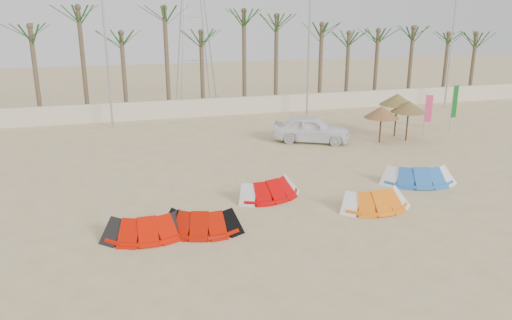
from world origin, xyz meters
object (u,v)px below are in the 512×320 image
object	(u,v)px
kite_red_right	(268,187)
parasol_mid	(409,107)
kite_orange	(373,198)
kite_red_mid	(199,219)
parasol_right	(397,99)
kite_red_left	(146,224)
parasol_left	(381,112)
car	(312,129)
kite_blue	(415,173)

from	to	relation	value
kite_red_right	parasol_mid	bearing A→B (deg)	31.24
kite_orange	parasol_mid	xyz separation A→B (m)	(7.18, 8.96, 1.68)
kite_red_mid	kite_red_right	xyz separation A→B (m)	(3.43, 2.55, 0.00)
parasol_mid	parasol_right	distance (m)	1.18
kite_red_left	parasol_right	size ratio (longest dim) A/B	1.13
parasol_left	car	size ratio (longest dim) A/B	0.48
kite_blue	parasol_left	distance (m)	7.29
kite_red_left	kite_orange	bearing A→B (deg)	0.46
kite_orange	parasol_mid	world-z (taller)	parasol_mid
kite_red_mid	kite_orange	bearing A→B (deg)	1.32
kite_orange	parasol_mid	size ratio (longest dim) A/B	1.21
parasol_right	car	world-z (taller)	parasol_right
kite_red_right	parasol_mid	distance (m)	12.78
kite_red_mid	parasol_mid	xyz separation A→B (m)	(14.26, 9.12, 1.68)
kite_red_right	kite_orange	size ratio (longest dim) A/B	1.11
kite_orange	parasol_left	distance (m)	10.66
kite_blue	kite_red_right	bearing A→B (deg)	178.56
parasol_mid	parasol_right	world-z (taller)	parasol_right
kite_red_right	parasol_left	world-z (taller)	parasol_left
kite_red_right	kite_red_mid	bearing A→B (deg)	-143.38
kite_red_left	parasol_left	xyz separation A→B (m)	(14.38, 9.13, 1.42)
kite_orange	kite_blue	distance (m)	4.04
kite_red_mid	parasol_mid	world-z (taller)	parasol_mid
parasol_mid	kite_blue	bearing A→B (deg)	-119.42
kite_red_mid	kite_red_right	size ratio (longest dim) A/B	0.97
kite_red_right	car	world-z (taller)	car
parasol_mid	car	distance (m)	5.94
parasol_right	kite_red_mid	bearing A→B (deg)	-144.05
kite_blue	parasol_left	world-z (taller)	parasol_left
parasol_left	parasol_mid	bearing A→B (deg)	-3.25
kite_blue	parasol_right	bearing A→B (deg)	64.88
parasol_right	car	xyz separation A→B (m)	(-5.53, 0.20, -1.56)
kite_red_mid	kite_orange	xyz separation A→B (m)	(7.08, 0.16, 0.00)
kite_blue	parasol_right	size ratio (longest dim) A/B	1.32
kite_red_mid	parasol_right	world-z (taller)	parasol_right
kite_orange	kite_blue	size ratio (longest dim) A/B	0.83
kite_red_left	kite_orange	distance (m)	8.94
kite_red_right	kite_orange	world-z (taller)	same
kite_red_right	kite_blue	xyz separation A→B (m)	(7.03, -0.18, 0.00)
kite_red_mid	parasol_left	size ratio (longest dim) A/B	1.45
kite_orange	parasol_right	distance (m)	12.49
kite_red_mid	parasol_left	bearing A→B (deg)	36.38
kite_blue	kite_orange	bearing A→B (deg)	-146.81
kite_red_left	car	xyz separation A→B (m)	(10.49, 10.38, 0.36)
kite_red_left	parasol_mid	distance (m)	18.56
parasol_mid	car	xyz separation A→B (m)	(-5.63, 1.35, -1.32)
kite_red_right	parasol_left	size ratio (longest dim) A/B	1.50
parasol_mid	parasol_right	size ratio (longest dim) A/B	0.91
kite_orange	parasol_right	xyz separation A→B (m)	(7.08, 10.11, 1.92)
kite_orange	kite_blue	bearing A→B (deg)	33.19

